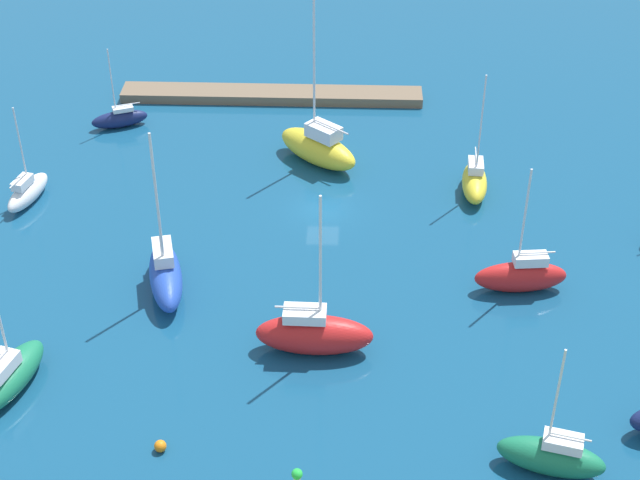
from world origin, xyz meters
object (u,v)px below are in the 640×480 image
(sailboat_blue_near_pier, at_px, (165,274))
(sailboat_yellow_along_channel, at_px, (475,181))
(sailboat_green_far_north, at_px, (551,456))
(sailboat_red_inner_mooring, at_px, (314,333))
(sailboat_yellow_lone_north, at_px, (318,147))
(sailboat_green_lone_south, at_px, (9,375))
(sailboat_white_west_end, at_px, (27,191))
(pier_dock, at_px, (272,95))
(mooring_buoy_orange, at_px, (160,446))
(sailboat_navy_far_south, at_px, (120,118))
(sailboat_red_east_end, at_px, (521,275))

(sailboat_blue_near_pier, relative_size, sailboat_yellow_along_channel, 1.20)
(sailboat_green_far_north, bearing_deg, sailboat_red_inner_mooring, -20.71)
(sailboat_yellow_lone_north, bearing_deg, sailboat_green_lone_south, 97.21)
(sailboat_red_inner_mooring, distance_m, sailboat_yellow_lone_north, 23.16)
(sailboat_white_west_end, bearing_deg, sailboat_green_far_north, -111.05)
(pier_dock, height_order, sailboat_yellow_lone_north, sailboat_yellow_lone_north)
(mooring_buoy_orange, bearing_deg, sailboat_yellow_along_channel, -126.03)
(pier_dock, distance_m, sailboat_yellow_along_channel, 23.08)
(sailboat_navy_far_south, bearing_deg, pier_dock, -177.62)
(sailboat_blue_near_pier, xyz_separation_m, sailboat_green_far_north, (-23.68, 15.22, -0.21))
(sailboat_green_far_north, bearing_deg, sailboat_yellow_lone_north, -52.50)
(sailboat_yellow_along_channel, xyz_separation_m, sailboat_navy_far_south, (29.98, -9.74, -0.26))
(mooring_buoy_orange, bearing_deg, sailboat_green_lone_south, -25.09)
(sailboat_red_inner_mooring, xyz_separation_m, sailboat_white_west_end, (22.83, -16.44, -0.47))
(sailboat_green_lone_south, bearing_deg, sailboat_yellow_lone_north, -16.57)
(sailboat_navy_far_south, bearing_deg, sailboat_white_west_end, 47.43)
(sailboat_blue_near_pier, bearing_deg, sailboat_yellow_along_channel, 106.98)
(sailboat_white_west_end, bearing_deg, sailboat_blue_near_pier, -115.78)
(sailboat_red_inner_mooring, xyz_separation_m, sailboat_red_east_end, (-13.81, -6.67, -0.18))
(sailboat_navy_far_south, height_order, mooring_buoy_orange, sailboat_navy_far_south)
(sailboat_yellow_lone_north, distance_m, sailboat_white_west_end, 23.26)
(sailboat_red_east_end, relative_size, sailboat_green_far_north, 1.11)
(sailboat_yellow_along_channel, bearing_deg, mooring_buoy_orange, -32.70)
(sailboat_red_east_end, height_order, sailboat_yellow_along_channel, sailboat_yellow_along_channel)
(sailboat_white_west_end, bearing_deg, sailboat_red_east_end, -90.50)
(sailboat_green_lone_south, distance_m, sailboat_yellow_lone_north, 32.43)
(sailboat_green_lone_south, height_order, sailboat_navy_far_south, sailboat_green_lone_south)
(sailboat_green_lone_south, bearing_deg, sailboat_red_inner_mooring, -61.00)
(sailboat_red_inner_mooring, distance_m, sailboat_blue_near_pier, 11.88)
(sailboat_yellow_lone_north, height_order, sailboat_red_east_end, sailboat_yellow_lone_north)
(sailboat_yellow_lone_north, xyz_separation_m, mooring_buoy_orange, (7.72, 31.88, -1.14))
(sailboat_green_lone_south, bearing_deg, sailboat_navy_far_south, 16.25)
(sailboat_red_inner_mooring, xyz_separation_m, sailboat_green_lone_south, (18.11, 4.12, -0.32))
(sailboat_yellow_lone_north, xyz_separation_m, sailboat_red_east_end, (-14.38, 16.49, -0.25))
(pier_dock, relative_size, sailboat_green_lone_south, 2.47)
(sailboat_white_west_end, xyz_separation_m, sailboat_yellow_along_channel, (-34.65, -2.49, 0.13))
(sailboat_blue_near_pier, bearing_deg, mooring_buoy_orange, -5.59)
(sailboat_white_west_end, bearing_deg, sailboat_yellow_lone_north, -58.77)
(sailboat_red_inner_mooring, height_order, sailboat_green_far_north, sailboat_red_inner_mooring)
(mooring_buoy_orange, bearing_deg, sailboat_blue_near_pier, -82.05)
(pier_dock, bearing_deg, sailboat_white_west_end, 45.69)
(sailboat_blue_near_pier, xyz_separation_m, sailboat_navy_far_south, (7.83, -22.80, -0.50))
(sailboat_green_lone_south, distance_m, sailboat_white_west_end, 21.10)
(sailboat_green_lone_south, height_order, sailboat_blue_near_pier, sailboat_blue_near_pier)
(pier_dock, distance_m, sailboat_red_inner_mooring, 34.83)
(mooring_buoy_orange, bearing_deg, sailboat_white_west_end, -59.98)
(sailboat_red_east_end, bearing_deg, sailboat_green_far_north, 82.95)
(sailboat_blue_near_pier, bearing_deg, sailboat_yellow_lone_north, 137.03)
(sailboat_yellow_along_channel, bearing_deg, sailboat_green_far_north, 6.43)
(sailboat_yellow_lone_north, xyz_separation_m, sailboat_blue_near_pier, (9.75, 17.29, -0.17))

